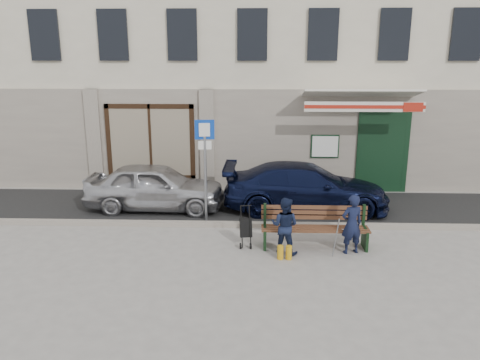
{
  "coord_description": "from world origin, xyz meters",
  "views": [
    {
      "loc": [
        0.15,
        -9.63,
        4.18
      ],
      "look_at": [
        -0.25,
        1.6,
        1.2
      ],
      "focal_mm": 35.0,
      "sensor_mm": 36.0,
      "label": 1
    }
  ],
  "objects_px": {
    "car_silver": "(155,186)",
    "parking_sign": "(205,154)",
    "bench": "(313,228)",
    "man": "(352,224)",
    "woman": "(285,226)",
    "stroller": "(246,229)",
    "car_navy": "(306,187)"
  },
  "relations": [
    {
      "from": "car_navy",
      "to": "man",
      "type": "relative_size",
      "value": 3.42
    },
    {
      "from": "man",
      "to": "stroller",
      "type": "height_order",
      "value": "man"
    },
    {
      "from": "bench",
      "to": "man",
      "type": "relative_size",
      "value": 1.81
    },
    {
      "from": "car_navy",
      "to": "parking_sign",
      "type": "distance_m",
      "value": 3.06
    },
    {
      "from": "bench",
      "to": "man",
      "type": "height_order",
      "value": "man"
    },
    {
      "from": "car_silver",
      "to": "stroller",
      "type": "distance_m",
      "value": 3.67
    },
    {
      "from": "car_silver",
      "to": "parking_sign",
      "type": "bearing_deg",
      "value": -120.11
    },
    {
      "from": "bench",
      "to": "stroller",
      "type": "bearing_deg",
      "value": 178.75
    },
    {
      "from": "man",
      "to": "woman",
      "type": "distance_m",
      "value": 1.45
    },
    {
      "from": "car_silver",
      "to": "bench",
      "type": "relative_size",
      "value": 1.61
    },
    {
      "from": "bench",
      "to": "stroller",
      "type": "height_order",
      "value": "bench"
    },
    {
      "from": "car_silver",
      "to": "woman",
      "type": "xyz_separation_m",
      "value": [
        3.45,
        -2.94,
        -0.03
      ]
    },
    {
      "from": "car_silver",
      "to": "woman",
      "type": "relative_size",
      "value": 3.05
    },
    {
      "from": "man",
      "to": "car_navy",
      "type": "bearing_deg",
      "value": -93.32
    },
    {
      "from": "woman",
      "to": "car_navy",
      "type": "bearing_deg",
      "value": -83.59
    },
    {
      "from": "car_silver",
      "to": "bench",
      "type": "bearing_deg",
      "value": -120.98
    },
    {
      "from": "bench",
      "to": "stroller",
      "type": "xyz_separation_m",
      "value": [
        -1.5,
        0.03,
        -0.05
      ]
    },
    {
      "from": "car_silver",
      "to": "man",
      "type": "height_order",
      "value": "man"
    },
    {
      "from": "car_navy",
      "to": "stroller",
      "type": "relative_size",
      "value": 4.9
    },
    {
      "from": "stroller",
      "to": "car_silver",
      "type": "bearing_deg",
      "value": 124.7
    },
    {
      "from": "woman",
      "to": "stroller",
      "type": "bearing_deg",
      "value": -2.78
    },
    {
      "from": "car_navy",
      "to": "man",
      "type": "distance_m",
      "value": 3.02
    },
    {
      "from": "car_silver",
      "to": "parking_sign",
      "type": "height_order",
      "value": "parking_sign"
    },
    {
      "from": "car_navy",
      "to": "man",
      "type": "bearing_deg",
      "value": -165.42
    },
    {
      "from": "car_navy",
      "to": "bench",
      "type": "relative_size",
      "value": 1.89
    },
    {
      "from": "man",
      "to": "parking_sign",
      "type": "bearing_deg",
      "value": -46.81
    },
    {
      "from": "parking_sign",
      "to": "man",
      "type": "height_order",
      "value": "parking_sign"
    },
    {
      "from": "woman",
      "to": "stroller",
      "type": "height_order",
      "value": "woman"
    },
    {
      "from": "car_silver",
      "to": "car_navy",
      "type": "xyz_separation_m",
      "value": [
        4.2,
        0.04,
        0.0
      ]
    },
    {
      "from": "parking_sign",
      "to": "woman",
      "type": "distance_m",
      "value": 3.01
    },
    {
      "from": "car_silver",
      "to": "stroller",
      "type": "bearing_deg",
      "value": -133.28
    },
    {
      "from": "bench",
      "to": "man",
      "type": "distance_m",
      "value": 0.87
    }
  ]
}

